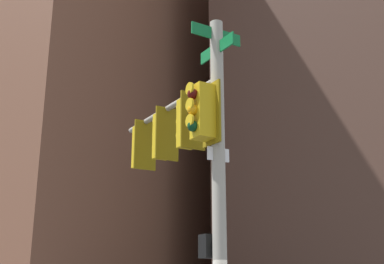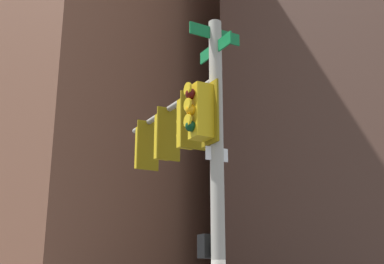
# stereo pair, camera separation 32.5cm
# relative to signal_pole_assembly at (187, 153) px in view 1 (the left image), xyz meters

# --- Properties ---
(signal_pole_assembly) EXTENTS (2.56, 3.79, 6.93)m
(signal_pole_assembly) POSITION_rel_signal_pole_assembly_xyz_m (0.00, 0.00, 0.00)
(signal_pole_assembly) COLOR #9E998C
(signal_pole_assembly) RESTS_ON ground_plane
(building_brick_nearside) EXTENTS (27.49, 17.25, 40.08)m
(building_brick_nearside) POSITION_rel_signal_pole_assembly_xyz_m (24.36, 23.37, 15.48)
(building_brick_nearside) COLOR brown
(building_brick_nearside) RESTS_ON ground_plane
(building_brick_midblock) EXTENTS (21.14, 17.95, 36.69)m
(building_brick_midblock) POSITION_rel_signal_pole_assembly_xyz_m (33.73, 2.03, 13.79)
(building_brick_midblock) COLOR #4C3328
(building_brick_midblock) RESTS_ON ground_plane
(building_glass_tower) EXTENTS (29.47, 30.55, 65.66)m
(building_glass_tower) POSITION_rel_signal_pole_assembly_xyz_m (37.21, 37.87, 28.27)
(building_glass_tower) COLOR #8CB2C6
(building_glass_tower) RESTS_ON ground_plane
(building_brick_farside) EXTENTS (23.75, 17.64, 37.79)m
(building_brick_farside) POSITION_rel_signal_pole_assembly_xyz_m (48.78, 19.87, 14.34)
(building_brick_farside) COLOR brown
(building_brick_farside) RESTS_ON ground_plane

